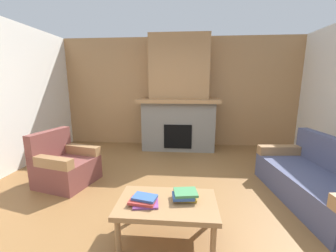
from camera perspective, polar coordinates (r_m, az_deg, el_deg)
ground at (r=3.00m, az=0.80°, el=-20.85°), size 9.00×9.00×0.00m
wall_back_wood_panel at (r=5.53m, az=3.04°, el=8.92°), size 6.00×0.12×2.70m
fireplace at (r=5.17m, az=2.89°, el=6.67°), size 1.90×0.82×2.70m
couch at (r=3.60m, az=35.48°, el=-12.22°), size 1.01×1.87×0.85m
armchair at (r=3.86m, az=-25.98°, el=-9.54°), size 0.92×0.92×0.85m
coffee_table at (r=2.30m, az=-0.26°, el=-20.81°), size 1.00×0.60×0.43m
book_stack_near_edge at (r=2.24m, az=-6.40°, el=-19.29°), size 0.30×0.25×0.07m
book_stack_center at (r=2.29m, az=4.48°, el=-18.02°), size 0.27×0.23×0.09m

